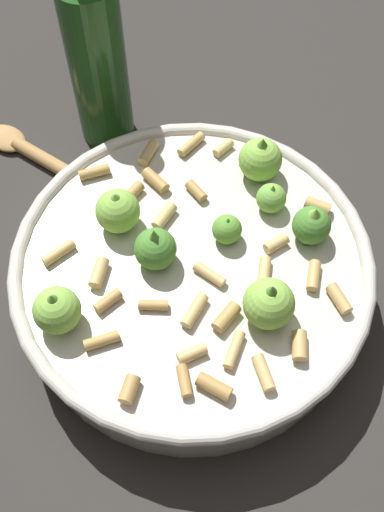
% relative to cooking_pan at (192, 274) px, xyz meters
% --- Properties ---
extents(ground_plane, '(2.40, 2.40, 0.00)m').
position_rel_cooking_pan_xyz_m(ground_plane, '(0.00, 0.00, -0.04)').
color(ground_plane, '#2D2B28').
extents(cooking_pan, '(0.34, 0.34, 0.12)m').
position_rel_cooking_pan_xyz_m(cooking_pan, '(0.00, 0.00, 0.00)').
color(cooking_pan, beige).
rests_on(cooking_pan, ground).
extents(olive_oil_bottle, '(0.06, 0.06, 0.25)m').
position_rel_cooking_pan_xyz_m(olive_oil_bottle, '(0.11, -0.21, 0.06)').
color(olive_oil_bottle, '#1E4C19').
rests_on(olive_oil_bottle, ground).
extents(wooden_spoon, '(0.22, 0.15, 0.02)m').
position_rel_cooking_pan_xyz_m(wooden_spoon, '(0.16, -0.15, -0.03)').
color(wooden_spoon, '#B2844C').
rests_on(wooden_spoon, ground).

